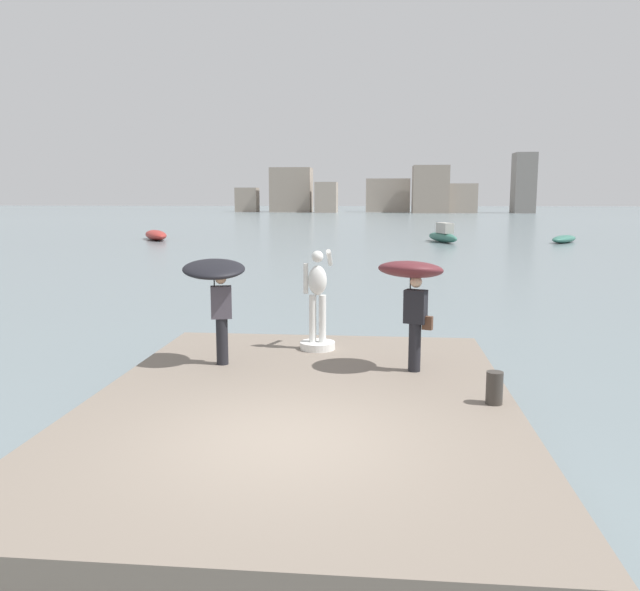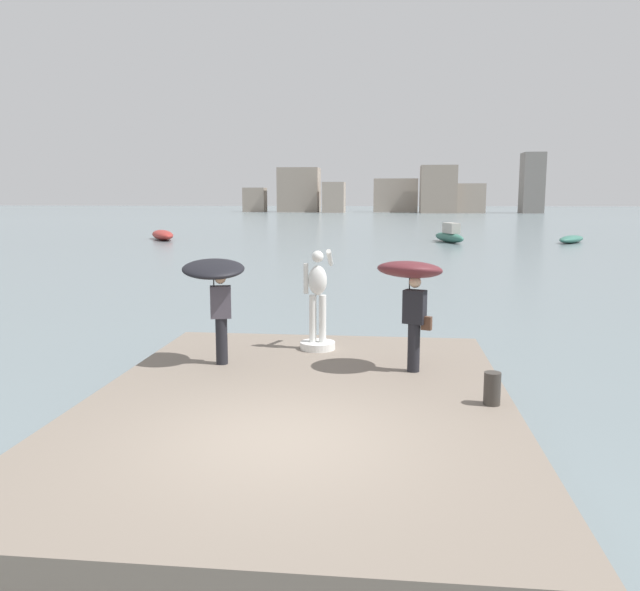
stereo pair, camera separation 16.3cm
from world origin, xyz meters
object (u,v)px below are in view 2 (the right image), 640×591
object	(u,v)px
onlooker_right	(411,281)
boat_far	(571,239)
mooring_bollard	(492,389)
boat_near	(450,235)
statue_white_figure	(318,311)
onlooker_left	(215,281)
boat_mid	(163,235)

from	to	relation	value
onlooker_right	boat_far	distance (m)	42.00
mooring_bollard	boat_near	xyz separation A→B (m)	(3.06, 41.15, -0.10)
mooring_bollard	boat_near	bearing A→B (deg)	85.74
statue_white_figure	onlooker_left	xyz separation A→B (m)	(-1.75, -1.38, 0.78)
statue_white_figure	mooring_bollard	size ratio (longest dim) A/B	4.13
boat_near	mooring_bollard	bearing A→B (deg)	-94.26
boat_mid	boat_far	xyz separation A→B (m)	(32.55, -0.28, -0.11)
onlooker_left	boat_mid	distance (m)	42.84
onlooker_left	boat_near	bearing A→B (deg)	78.71
onlooker_right	boat_near	xyz separation A→B (m)	(4.25, 39.32, -1.49)
boat_far	boat_mid	bearing A→B (deg)	179.51
onlooker_right	boat_near	world-z (taller)	onlooker_right
statue_white_figure	boat_near	distance (m)	38.34
onlooker_right	mooring_bollard	bearing A→B (deg)	-56.95
statue_white_figure	onlooker_left	world-z (taller)	statue_white_figure
onlooker_right	mooring_bollard	xyz separation A→B (m)	(1.19, -1.83, -1.39)
onlooker_left	boat_near	xyz separation A→B (m)	(7.83, 39.23, -1.43)
boat_mid	statue_white_figure	bearing A→B (deg)	-65.95
mooring_bollard	onlooker_left	bearing A→B (deg)	158.16
statue_white_figure	boat_mid	world-z (taller)	statue_white_figure
mooring_bollard	boat_near	distance (m)	41.26
onlooker_right	boat_mid	world-z (taller)	onlooker_right
onlooker_right	mooring_bollard	size ratio (longest dim) A/B	4.09
mooring_bollard	boat_far	distance (m)	43.35
boat_near	boat_mid	distance (m)	23.29
onlooker_left	mooring_bollard	distance (m)	5.31
mooring_bollard	boat_mid	size ratio (longest dim) A/B	0.09
statue_white_figure	boat_mid	bearing A→B (deg)	114.05
statue_white_figure	mooring_bollard	bearing A→B (deg)	-47.49
onlooker_right	mooring_bollard	world-z (taller)	onlooker_right
onlooker_left	boat_mid	world-z (taller)	onlooker_left
boat_mid	boat_far	distance (m)	32.55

